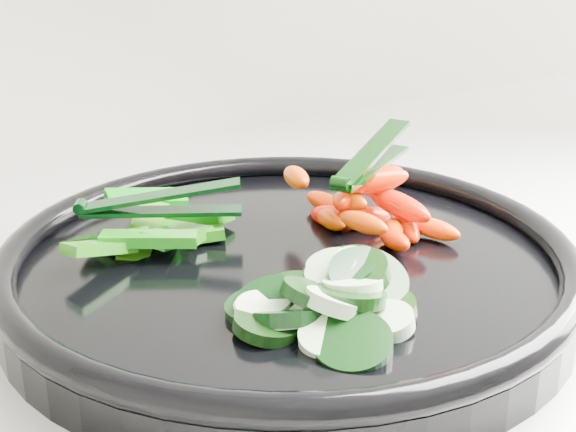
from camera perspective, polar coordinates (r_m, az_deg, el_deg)
veggie_tray at (r=0.53m, az=0.00°, el=-3.52°), size 0.43×0.43×0.04m
cucumber_pile at (r=0.45m, az=2.37°, el=-5.93°), size 0.13×0.12×0.04m
carrot_pile at (r=0.57m, az=5.50°, el=0.83°), size 0.10×0.13×0.05m
pepper_pile at (r=0.56m, az=-9.55°, el=-1.05°), size 0.13×0.11×0.04m
tong_carrot at (r=0.56m, az=5.87°, el=3.95°), size 0.11×0.07×0.02m
tong_pepper at (r=0.56m, az=-9.40°, el=0.86°), size 0.10×0.07×0.02m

